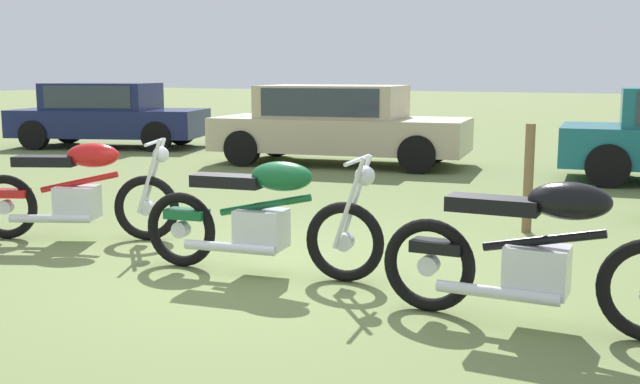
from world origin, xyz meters
TOP-DOWN VIEW (x-y plane):
  - ground_plane at (0.00, 0.00)m, footprint 120.00×120.00m
  - motorcycle_red at (-2.32, 0.03)m, footprint 1.87×1.22m
  - motorcycle_green at (0.01, -0.07)m, footprint 2.09×0.81m
  - motorcycle_black at (2.30, -0.21)m, footprint 2.08×0.65m
  - car_navy at (-9.26, 6.91)m, footprint 4.52×3.24m
  - car_beige at (-3.26, 6.84)m, footprint 4.85×2.77m
  - fence_post_wooden at (1.41, 2.71)m, footprint 0.10×0.10m

SIDE VIEW (x-z plane):
  - ground_plane at x=0.00m, z-range 0.00..0.00m
  - motorcycle_green at x=0.01m, z-range -0.03..0.99m
  - motorcycle_red at x=-2.32m, z-range -0.02..1.00m
  - motorcycle_black at x=2.30m, z-range -0.02..1.00m
  - fence_post_wooden at x=1.41m, z-range 0.00..1.14m
  - car_navy at x=-9.26m, z-range 0.08..1.51m
  - car_beige at x=-3.26m, z-range 0.08..1.51m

